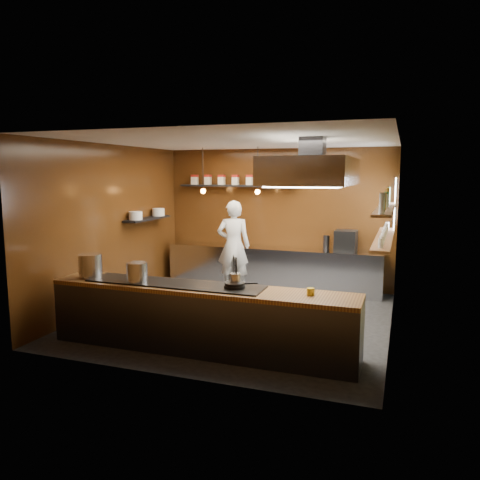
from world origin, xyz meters
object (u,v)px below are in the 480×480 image
at_px(extractor_hood, 312,171).
at_px(chef, 234,246).
at_px(stockpot_large, 90,265).
at_px(espresso_machine, 346,241).
at_px(stockpot_small, 137,272).

height_order(extractor_hood, chef, extractor_hood).
relative_size(extractor_hood, stockpot_large, 5.78).
height_order(stockpot_large, espresso_machine, espresso_machine).
distance_m(stockpot_small, chef, 3.51).
xyz_separation_m(stockpot_small, espresso_machine, (2.46, 3.91, 0.04)).
xyz_separation_m(stockpot_large, stockpot_small, (0.85, -0.07, -0.03)).
relative_size(stockpot_large, stockpot_small, 1.18).
height_order(espresso_machine, chef, chef).
xyz_separation_m(extractor_hood, stockpot_small, (-2.24, -1.30, -1.43)).
height_order(extractor_hood, stockpot_small, extractor_hood).
relative_size(stockpot_small, espresso_machine, 0.69).
bearing_deg(stockpot_small, espresso_machine, 57.80).
bearing_deg(espresso_machine, stockpot_large, -128.64).
bearing_deg(extractor_hood, espresso_machine, 85.06).
distance_m(extractor_hood, stockpot_small, 2.95).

